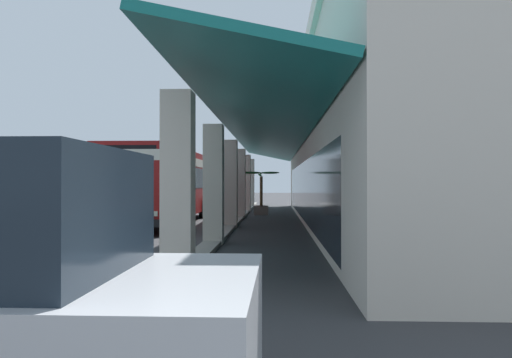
{
  "coord_description": "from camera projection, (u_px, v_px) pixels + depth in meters",
  "views": [
    {
      "loc": [
        24.85,
        5.77,
        1.75
      ],
      "look_at": [
        8.0,
        5.12,
        1.87
      ],
      "focal_mm": 35.28,
      "sensor_mm": 36.0,
      "label": 1
    }
  ],
  "objects": [
    {
      "name": "plaza_building",
      "position": [
        456.0,
        145.0,
        21.82
      ],
      "size": [
        31.72,
        16.89,
        6.78
      ],
      "color": "beige",
      "rests_on": "ground"
    },
    {
      "name": "transit_bus",
      "position": [
        164.0,
        180.0,
        21.71
      ],
      "size": [
        11.22,
        2.88,
        3.34
      ],
      "color": "maroon",
      "rests_on": "ground"
    },
    {
      "name": "curb_strip",
      "position": [
        235.0,
        221.0,
        22.17
      ],
      "size": [
        37.71,
        0.5,
        0.12
      ],
      "primitive_type": "cube",
      "color": "#9E998E",
      "rests_on": "ground"
    },
    {
      "name": "potted_palm",
      "position": [
        261.0,
        202.0,
        27.2
      ],
      "size": [
        2.08,
        2.1,
        2.36
      ],
      "color": "gray",
      "rests_on": "ground"
    },
    {
      "name": "ground",
      "position": [
        321.0,
        218.0,
        24.74
      ],
      "size": [
        120.0,
        120.0,
        0.0
      ],
      "primitive_type": "plane",
      "color": "#38383A"
    },
    {
      "name": "pedestrian",
      "position": [
        99.0,
        219.0,
        11.55
      ],
      "size": [
        0.64,
        0.38,
        1.64
      ],
      "color": "#726651",
      "rests_on": "ground"
    }
  ]
}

